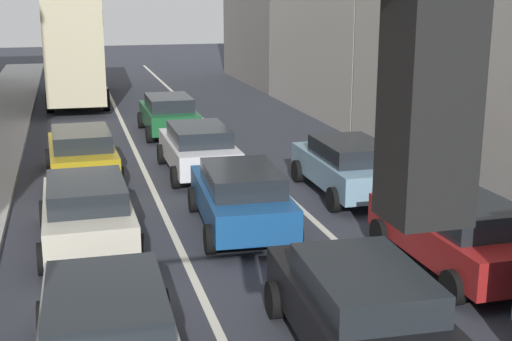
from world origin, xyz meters
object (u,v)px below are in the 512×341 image
(sedan_right_lane_behind_truck, at_px, (458,231))
(hatchback_centre_lane_third, at_px, (241,196))
(bus_mid_queue_primary, at_px, (76,44))
(sedan_centre_lane_fifth, at_px, (169,114))
(sedan_left_lane_fourth, at_px, (82,153))
(sedan_centre_lane_second, at_px, (360,307))
(wagon_left_lane_second, at_px, (107,330))
(coupe_centre_lane_fourth, at_px, (198,148))
(sedan_left_lane_third, at_px, (87,210))
(wagon_right_lane_far, at_px, (348,165))

(sedan_right_lane_behind_truck, bearing_deg, hatchback_centre_lane_third, 44.95)
(sedan_right_lane_behind_truck, relative_size, bus_mid_queue_primary, 0.41)
(sedan_centre_lane_fifth, bearing_deg, hatchback_centre_lane_third, -179.82)
(sedan_left_lane_fourth, xyz_separation_m, bus_mid_queue_primary, (0.26, 15.32, 2.03))
(sedan_centre_lane_second, bearing_deg, sedan_centre_lane_fifth, 3.82)
(sedan_centre_lane_fifth, xyz_separation_m, bus_mid_queue_primary, (-3.12, 9.38, 2.03))
(sedan_centre_lane_fifth, bearing_deg, sedan_right_lane_behind_truck, -166.52)
(wagon_left_lane_second, height_order, sedan_centre_lane_fifth, same)
(hatchback_centre_lane_third, distance_m, coupe_centre_lane_fourth, 5.21)
(hatchback_centre_lane_third, distance_m, sedan_left_lane_third, 3.44)
(sedan_left_lane_third, xyz_separation_m, sedan_left_lane_fourth, (0.04, 5.66, 0.00))
(sedan_left_lane_third, xyz_separation_m, sedan_right_lane_behind_truck, (6.96, -3.28, 0.00))
(wagon_left_lane_second, relative_size, sedan_right_lane_behind_truck, 1.00)
(wagon_left_lane_second, bearing_deg, wagon_right_lane_far, -39.75)
(coupe_centre_lane_fourth, distance_m, sedan_left_lane_fourth, 3.39)
(hatchback_centre_lane_third, xyz_separation_m, sedan_left_lane_third, (-3.44, -0.18, 0.00))
(wagon_left_lane_second, distance_m, hatchback_centre_lane_third, 6.77)
(hatchback_centre_lane_third, xyz_separation_m, sedan_left_lane_fourth, (-3.40, 5.48, 0.00))
(sedan_left_lane_third, height_order, wagon_right_lane_far, same)
(coupe_centre_lane_fourth, xyz_separation_m, sedan_left_lane_fourth, (-3.38, 0.27, 0.00))
(hatchback_centre_lane_third, bearing_deg, sedan_left_lane_third, 96.31)
(hatchback_centre_lane_third, distance_m, sedan_centre_lane_fifth, 11.42)
(wagon_right_lane_far, bearing_deg, sedan_left_lane_third, 108.31)
(wagon_left_lane_second, xyz_separation_m, coupe_centre_lane_fourth, (3.35, 11.08, 0.00))
(sedan_centre_lane_second, xyz_separation_m, wagon_left_lane_second, (-3.67, 0.24, 0.00))
(sedan_centre_lane_second, height_order, sedan_left_lane_fourth, same)
(wagon_left_lane_second, bearing_deg, sedan_right_lane_behind_truck, -69.59)
(sedan_centre_lane_second, xyz_separation_m, bus_mid_queue_primary, (-3.44, 26.90, 2.03))
(hatchback_centre_lane_third, xyz_separation_m, sedan_centre_lane_fifth, (-0.01, 11.42, 0.00))
(sedan_centre_lane_second, height_order, sedan_right_lane_behind_truck, same)
(wagon_left_lane_second, xyz_separation_m, sedan_right_lane_behind_truck, (6.89, 2.41, 0.00))
(hatchback_centre_lane_third, height_order, bus_mid_queue_primary, bus_mid_queue_primary)
(sedan_centre_lane_fifth, xyz_separation_m, wagon_right_lane_far, (3.48, -9.39, 0.00))
(sedan_left_lane_third, relative_size, sedan_right_lane_behind_truck, 1.00)
(sedan_left_lane_third, distance_m, wagon_right_lane_far, 7.26)
(sedan_centre_lane_second, height_order, wagon_right_lane_far, same)
(sedan_left_lane_fourth, relative_size, wagon_right_lane_far, 1.01)
(coupe_centre_lane_fourth, xyz_separation_m, sedan_centre_lane_fifth, (0.01, 6.21, 0.00))
(sedan_right_lane_behind_truck, xyz_separation_m, wagon_right_lane_far, (-0.05, 5.49, 0.00))
(sedan_centre_lane_second, bearing_deg, bus_mid_queue_primary, 10.06)
(hatchback_centre_lane_third, relative_size, coupe_centre_lane_fourth, 1.02)
(sedan_centre_lane_second, distance_m, hatchback_centre_lane_third, 6.11)
(wagon_left_lane_second, distance_m, wagon_right_lane_far, 10.45)
(sedan_centre_lane_fifth, distance_m, wagon_right_lane_far, 10.01)
(wagon_left_lane_second, height_order, bus_mid_queue_primary, bus_mid_queue_primary)
(wagon_left_lane_second, relative_size, hatchback_centre_lane_third, 0.99)
(coupe_centre_lane_fourth, bearing_deg, sedan_right_lane_behind_truck, -157.74)
(hatchback_centre_lane_third, distance_m, wagon_right_lane_far, 4.02)
(bus_mid_queue_primary, bearing_deg, wagon_left_lane_second, -178.39)
(sedan_centre_lane_second, bearing_deg, coupe_centre_lane_fourth, 4.42)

